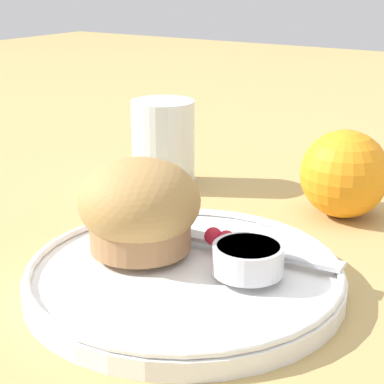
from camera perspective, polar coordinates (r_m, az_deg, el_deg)
The scene contains 8 objects.
ground_plane at distance 0.51m, azimuth 1.11°, elevation -7.24°, with size 3.00×3.00×0.00m, color tan.
plate at distance 0.48m, azimuth -0.93°, elevation -7.35°, with size 0.24×0.24×0.02m.
muffin at distance 0.49m, azimuth -4.68°, elevation -1.44°, with size 0.09×0.09×0.07m.
cream_ramekin at distance 0.46m, azimuth 5.01°, elevation -5.80°, with size 0.05×0.05×0.02m.
berry_pair at distance 0.50m, azimuth 2.41°, elevation -4.06°, with size 0.03×0.01×0.01m.
butter_knife at distance 0.51m, azimuth 3.01°, elevation -4.50°, with size 0.19×0.03×0.00m.
orange_fruit at distance 0.63m, azimuth 13.39°, elevation 1.57°, with size 0.08×0.08×0.08m.
juice_glass at distance 0.70m, azimuth -2.57°, elevation 4.29°, with size 0.07×0.07×0.09m.
Camera 1 is at (0.24, -0.39, 0.23)m, focal length 60.00 mm.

